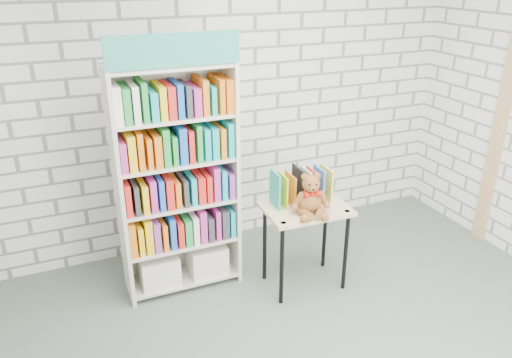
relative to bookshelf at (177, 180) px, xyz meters
name	(u,v)px	position (x,y,z in m)	size (l,w,h in m)	color
room_shell	(359,113)	(0.71, -1.36, 0.82)	(4.52, 4.02, 2.81)	silver
bookshelf	(177,180)	(0.00, 0.00, 0.00)	(0.94, 0.36, 2.11)	beige
display_table	(306,219)	(0.94, -0.42, -0.33)	(0.70, 0.50, 0.73)	tan
table_books	(301,186)	(0.95, -0.31, -0.09)	(0.48, 0.23, 0.28)	teal
teddy_bear	(311,198)	(0.92, -0.52, -0.10)	(0.30, 0.29, 0.33)	brown
door_trim	(498,138)	(2.94, -0.41, 0.09)	(0.05, 0.12, 2.10)	tan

